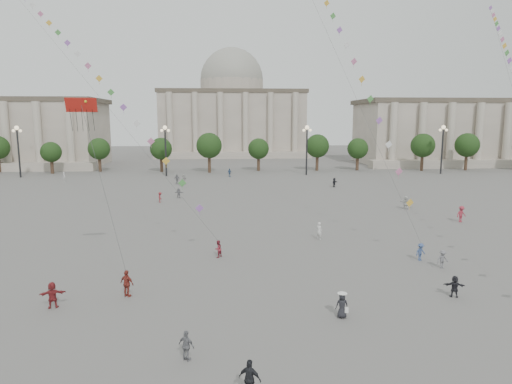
{
  "coord_description": "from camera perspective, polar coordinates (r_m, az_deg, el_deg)",
  "views": [
    {
      "loc": [
        -2.51,
        -27.09,
        12.02
      ],
      "look_at": [
        0.14,
        12.0,
        5.72
      ],
      "focal_mm": 32.0,
      "sensor_mm": 36.0,
      "label": 1
    }
  ],
  "objects": [
    {
      "name": "lamp_post_mid_east",
      "position": [
        98.76,
        6.38,
        6.37
      ],
      "size": [
        2.0,
        0.9,
        10.65
      ],
      "color": "#262628",
      "rests_on": "ground"
    },
    {
      "name": "person_crowd_13",
      "position": [
        46.4,
        7.91,
        -4.83
      ],
      "size": [
        0.74,
        0.78,
        1.79
      ],
      "primitive_type": "imported",
      "rotation": [
        0.0,
        0.0,
        2.23
      ],
      "color": "silver",
      "rests_on": "ground"
    },
    {
      "name": "tourist_3",
      "position": [
        24.34,
        -8.69,
        -18.46
      ],
      "size": [
        0.99,
        0.83,
        1.58
      ],
      "primitive_type": "imported",
      "rotation": [
        0.0,
        0.0,
        2.56
      ],
      "color": "slate",
      "rests_on": "ground"
    },
    {
      "name": "person_crowd_17",
      "position": [
        67.55,
        -11.89,
        -0.66
      ],
      "size": [
        0.93,
        1.14,
        1.53
      ],
      "primitive_type": "imported",
      "rotation": [
        0.0,
        0.0,
        2.0
      ],
      "color": "maroon",
      "rests_on": "ground"
    },
    {
      "name": "person_crowd_0",
      "position": [
        95.74,
        -3.32,
        2.43
      ],
      "size": [
        1.06,
        0.98,
        1.75
      ],
      "primitive_type": "imported",
      "rotation": [
        0.0,
        0.0,
        0.7
      ],
      "color": "#3A5883",
      "rests_on": "ground"
    },
    {
      "name": "person_crowd_12",
      "position": [
        70.87,
        -9.63,
        -0.13
      ],
      "size": [
        1.49,
        0.88,
        1.53
      ],
      "primitive_type": "imported",
      "rotation": [
        0.0,
        0.0,
        2.82
      ],
      "color": "slate",
      "rests_on": "ground"
    },
    {
      "name": "person_crowd_8",
      "position": [
        58.78,
        24.28,
        -2.53
      ],
      "size": [
        1.39,
        1.03,
        1.92
      ],
      "primitive_type": "imported",
      "rotation": [
        0.0,
        0.0,
        0.28
      ],
      "color": "#9B2A3A",
      "rests_on": "ground"
    },
    {
      "name": "lamp_post_far_west",
      "position": [
        106.08,
        -27.63,
        5.58
      ],
      "size": [
        2.0,
        0.9,
        10.65
      ],
      "color": "#262628",
      "rests_on": "ground"
    },
    {
      "name": "tree_row",
      "position": [
        105.33,
        -2.52,
        5.52
      ],
      "size": [
        137.12,
        5.12,
        8.0
      ],
      "color": "#3A2B1D",
      "rests_on": "ground"
    },
    {
      "name": "person_crowd_6",
      "position": [
        40.33,
        22.3,
        -7.78
      ],
      "size": [
        1.07,
        0.73,
        1.52
      ],
      "primitive_type": "imported",
      "rotation": [
        0.0,
        0.0,
        0.18
      ],
      "color": "slate",
      "rests_on": "ground"
    },
    {
      "name": "person_crowd_16",
      "position": [
        85.92,
        -9.86,
        1.59
      ],
      "size": [
        1.17,
        0.65,
        1.88
      ],
      "primitive_type": "imported",
      "rotation": [
        0.0,
        0.0,
        0.19
      ],
      "color": "slate",
      "rests_on": "ground"
    },
    {
      "name": "hall_east",
      "position": [
        143.73,
        28.97,
        6.57
      ],
      "size": [
        84.0,
        26.22,
        17.2
      ],
      "color": "gray",
      "rests_on": "ground"
    },
    {
      "name": "kite_flyer_1",
      "position": [
        41.79,
        19.88,
        -7.06
      ],
      "size": [
        1.12,
        0.89,
        1.52
      ],
      "primitive_type": "imported",
      "rotation": [
        0.0,
        0.0,
        0.38
      ],
      "color": "#374D7D",
      "rests_on": "ground"
    },
    {
      "name": "hall_central",
      "position": [
        156.34,
        -3.0,
        9.93
      ],
      "size": [
        48.3,
        34.3,
        35.5
      ],
      "color": "gray",
      "rests_on": "ground"
    },
    {
      "name": "lamp_post_far_east",
      "position": [
        108.19,
        22.3,
        5.98
      ],
      "size": [
        2.0,
        0.9,
        10.65
      ],
      "color": "#262628",
      "rests_on": "ground"
    },
    {
      "name": "person_crowd_4",
      "position": [
        85.06,
        -9.05,
        1.55
      ],
      "size": [
        1.45,
        1.82,
        1.93
      ],
      "primitive_type": "imported",
      "rotation": [
        0.0,
        0.0,
        4.14
      ],
      "color": "beige",
      "rests_on": "ground"
    },
    {
      "name": "kite_flyer_0",
      "position": [
        40.37,
        -4.76,
        -7.09
      ],
      "size": [
        0.92,
        0.94,
        1.53
      ],
      "primitive_type": "imported",
      "rotation": [
        0.0,
        0.0,
        4.02
      ],
      "color": "maroon",
      "rests_on": "ground"
    },
    {
      "name": "tourist_2",
      "position": [
        32.67,
        -24.1,
        -11.67
      ],
      "size": [
        1.68,
        0.91,
        1.73
      ],
      "primitive_type": "imported",
      "rotation": [
        0.0,
        0.0,
        3.41
      ],
      "color": "maroon",
      "rests_on": "ground"
    },
    {
      "name": "ground",
      "position": [
        29.74,
        1.34,
        -14.71
      ],
      "size": [
        360.0,
        360.0,
        0.0
      ],
      "primitive_type": "plane",
      "color": "#5F5B59",
      "rests_on": "ground"
    },
    {
      "name": "person_crowd_10",
      "position": [
        95.87,
        -22.84,
        1.74
      ],
      "size": [
        0.51,
        0.7,
        1.76
      ],
      "primitive_type": "imported",
      "rotation": [
        0.0,
        0.0,
        1.72
      ],
      "color": "silver",
      "rests_on": "ground"
    },
    {
      "name": "person_crowd_9",
      "position": [
        82.27,
        9.76,
        1.18
      ],
      "size": [
        1.41,
        1.44,
        1.65
      ],
      "primitive_type": "imported",
      "rotation": [
        0.0,
        0.0,
        0.8
      ],
      "color": "black",
      "rests_on": "ground"
    },
    {
      "name": "lamp_post_mid_west",
      "position": [
        98.0,
        -11.26,
        6.23
      ],
      "size": [
        2.0,
        0.9,
        10.65
      ],
      "color": "#262628",
      "rests_on": "ground"
    },
    {
      "name": "hat_person",
      "position": [
        29.06,
        10.71,
        -13.66
      ],
      "size": [
        0.78,
        0.6,
        1.69
      ],
      "color": "black",
      "rests_on": "ground"
    },
    {
      "name": "tourist_1",
      "position": [
        21.35,
        -0.77,
        -22.33
      ],
      "size": [
        1.12,
        0.83,
        1.76
      ],
      "primitive_type": "imported",
      "rotation": [
        0.0,
        0.0,
        2.7
      ],
      "color": "black",
      "rests_on": "ground"
    },
    {
      "name": "person_crowd_7",
      "position": [
        64.52,
        18.19,
        -1.26
      ],
      "size": [
        1.74,
        1.09,
        1.8
      ],
      "primitive_type": "imported",
      "rotation": [
        0.0,
        0.0,
        2.78
      ],
      "color": "silver",
      "rests_on": "ground"
    },
    {
      "name": "person_crowd_3",
      "position": [
        34.42,
        23.57,
        -10.77
      ],
      "size": [
        1.46,
        0.8,
        1.5
      ],
      "primitive_type": "imported",
      "rotation": [
        0.0,
        0.0,
        2.87
      ],
      "color": "#232228",
      "rests_on": "ground"
    },
    {
      "name": "tourist_0",
      "position": [
        32.85,
        -15.83,
        -10.95
      ],
      "size": [
        1.18,
        0.95,
        1.87
      ],
      "primitive_type": "imported",
      "rotation": [
        0.0,
        0.0,
        2.61
      ],
      "color": "maroon",
      "rests_on": "ground"
    },
    {
      "name": "dragon_kite",
      "position": [
        36.11,
        -20.9,
        8.94
      ],
      "size": [
        2.97,
        2.64,
        12.78
      ],
      "color": "#B31A13",
      "rests_on": "ground"
    },
    {
      "name": "kite_train_east",
      "position": [
        60.15,
        29.23,
        13.23
      ],
      "size": [
        24.79,
        51.87,
        66.19
      ],
      "color": "#3F3F3F",
      "rests_on": "ground"
    },
    {
      "name": "kite_train_west",
      "position": [
        63.57,
        -22.94,
        16.78
      ],
      "size": [
        35.63,
        38.69,
        64.89
      ],
      "color": "#3F3F3F",
      "rests_on": "ground"
    }
  ]
}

